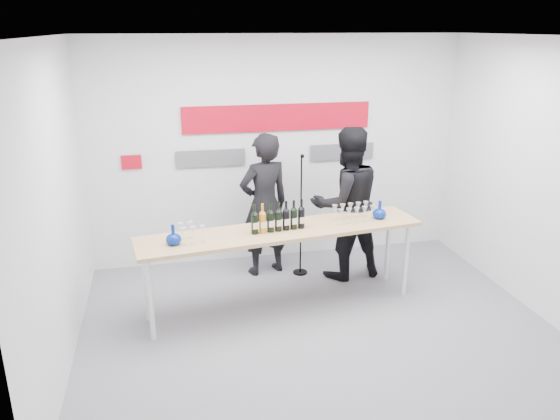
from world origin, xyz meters
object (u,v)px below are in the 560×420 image
Objects in this scene: tasting_table at (282,235)px; presenter_left at (264,205)px; presenter_right at (346,204)px; mic_stand at (301,238)px.

presenter_left is (-0.01, 0.98, 0.04)m from tasting_table.
presenter_right is (0.99, -0.31, 0.05)m from presenter_left.
presenter_left is 0.64m from mic_stand.
tasting_table is at bearing -113.32° from mic_stand.
tasting_table is 2.02× the size of mic_stand.
tasting_table is 1.67× the size of presenter_right.
tasting_table is at bearing 27.09° from presenter_right.
presenter_right is at bearing -11.89° from mic_stand.
mic_stand is at bearing 145.34° from presenter_left.
presenter_left is 0.95× the size of presenter_right.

